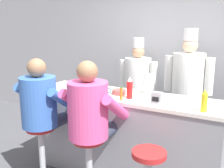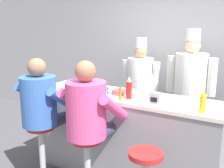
{
  "view_description": "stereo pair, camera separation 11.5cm",
  "coord_description": "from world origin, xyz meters",
  "px_view_note": "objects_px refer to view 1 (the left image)",
  "views": [
    {
      "loc": [
        1.29,
        -2.4,
        1.84
      ],
      "look_at": [
        -0.16,
        0.28,
        1.16
      ],
      "focal_mm": 42.0,
      "sensor_mm": 36.0,
      "label": 1
    },
    {
      "loc": [
        1.39,
        -2.34,
        1.84
      ],
      "look_at": [
        -0.16,
        0.28,
        1.16
      ],
      "focal_mm": 42.0,
      "sensor_mm": 36.0,
      "label": 2
    }
  ],
  "objects_px": {
    "mustard_bottle_yellow": "(204,101)",
    "cereal_bowl": "(119,92)",
    "breakfast_plate": "(95,89)",
    "coffee_mug_blue": "(105,90)",
    "napkin_dispenser_chrome": "(156,98)",
    "diner_seated_blue": "(41,105)",
    "water_pitcher_clear": "(148,84)",
    "ketchup_bottle_red": "(130,88)",
    "cook_in_whites_far": "(188,85)",
    "cook_in_whites_near": "(138,84)",
    "diner_seated_pink": "(90,113)",
    "hot_sauce_bottle_orange": "(121,94)"
  },
  "relations": [
    {
      "from": "cook_in_whites_near",
      "to": "ketchup_bottle_red",
      "type": "bearing_deg",
      "value": -71.12
    },
    {
      "from": "mustard_bottle_yellow",
      "to": "water_pitcher_clear",
      "type": "relative_size",
      "value": 0.94
    },
    {
      "from": "mustard_bottle_yellow",
      "to": "cook_in_whites_far",
      "type": "relative_size",
      "value": 0.12
    },
    {
      "from": "breakfast_plate",
      "to": "cook_in_whites_far",
      "type": "distance_m",
      "value": 1.42
    },
    {
      "from": "breakfast_plate",
      "to": "mustard_bottle_yellow",
      "type": "bearing_deg",
      "value": -8.72
    },
    {
      "from": "cereal_bowl",
      "to": "napkin_dispenser_chrome",
      "type": "bearing_deg",
      "value": -20.53
    },
    {
      "from": "water_pitcher_clear",
      "to": "coffee_mug_blue",
      "type": "height_order",
      "value": "water_pitcher_clear"
    },
    {
      "from": "water_pitcher_clear",
      "to": "cook_in_whites_far",
      "type": "distance_m",
      "value": 0.95
    },
    {
      "from": "diner_seated_blue",
      "to": "diner_seated_pink",
      "type": "bearing_deg",
      "value": 0.08
    },
    {
      "from": "cereal_bowl",
      "to": "coffee_mug_blue",
      "type": "xyz_separation_m",
      "value": [
        -0.15,
        -0.07,
        0.02
      ]
    },
    {
      "from": "diner_seated_blue",
      "to": "napkin_dispenser_chrome",
      "type": "bearing_deg",
      "value": 16.04
    },
    {
      "from": "cereal_bowl",
      "to": "cook_in_whites_far",
      "type": "xyz_separation_m",
      "value": [
        0.57,
        1.1,
        -0.07
      ]
    },
    {
      "from": "ketchup_bottle_red",
      "to": "diner_seated_pink",
      "type": "bearing_deg",
      "value": -117.69
    },
    {
      "from": "breakfast_plate",
      "to": "cook_in_whites_far",
      "type": "relative_size",
      "value": 0.14
    },
    {
      "from": "diner_seated_blue",
      "to": "mustard_bottle_yellow",
      "type": "bearing_deg",
      "value": 12.06
    },
    {
      "from": "ketchup_bottle_red",
      "to": "cook_in_whites_far",
      "type": "height_order",
      "value": "cook_in_whites_far"
    },
    {
      "from": "mustard_bottle_yellow",
      "to": "cook_in_whites_far",
      "type": "bearing_deg",
      "value": 108.65
    },
    {
      "from": "cereal_bowl",
      "to": "napkin_dispenser_chrome",
      "type": "relative_size",
      "value": 1.21
    },
    {
      "from": "breakfast_plate",
      "to": "diner_seated_blue",
      "type": "bearing_deg",
      "value": -122.22
    },
    {
      "from": "cereal_bowl",
      "to": "diner_seated_blue",
      "type": "distance_m",
      "value": 0.92
    },
    {
      "from": "hot_sauce_bottle_orange",
      "to": "diner_seated_pink",
      "type": "xyz_separation_m",
      "value": [
        -0.19,
        -0.35,
        -0.15
      ]
    },
    {
      "from": "ketchup_bottle_red",
      "to": "cereal_bowl",
      "type": "height_order",
      "value": "ketchup_bottle_red"
    },
    {
      "from": "breakfast_plate",
      "to": "cook_in_whites_near",
      "type": "xyz_separation_m",
      "value": [
        0.11,
        1.13,
        -0.15
      ]
    },
    {
      "from": "napkin_dispenser_chrome",
      "to": "cook_in_whites_near",
      "type": "height_order",
      "value": "cook_in_whites_near"
    },
    {
      "from": "cook_in_whites_far",
      "to": "diner_seated_pink",
      "type": "bearing_deg",
      "value": -110.42
    },
    {
      "from": "breakfast_plate",
      "to": "napkin_dispenser_chrome",
      "type": "bearing_deg",
      "value": -13.67
    },
    {
      "from": "napkin_dispenser_chrome",
      "to": "diner_seated_blue",
      "type": "relative_size",
      "value": 0.09
    },
    {
      "from": "ketchup_bottle_red",
      "to": "cook_in_whites_near",
      "type": "bearing_deg",
      "value": 108.88
    },
    {
      "from": "ketchup_bottle_red",
      "to": "cook_in_whites_near",
      "type": "relative_size",
      "value": 0.15
    },
    {
      "from": "mustard_bottle_yellow",
      "to": "breakfast_plate",
      "type": "distance_m",
      "value": 1.38
    },
    {
      "from": "ketchup_bottle_red",
      "to": "coffee_mug_blue",
      "type": "height_order",
      "value": "ketchup_bottle_red"
    },
    {
      "from": "mustard_bottle_yellow",
      "to": "diner_seated_pink",
      "type": "xyz_separation_m",
      "value": [
        -1.05,
        -0.37,
        -0.18
      ]
    },
    {
      "from": "hot_sauce_bottle_orange",
      "to": "napkin_dispenser_chrome",
      "type": "distance_m",
      "value": 0.4
    },
    {
      "from": "water_pitcher_clear",
      "to": "cereal_bowl",
      "type": "bearing_deg",
      "value": -144.54
    },
    {
      "from": "coffee_mug_blue",
      "to": "cook_in_whites_far",
      "type": "relative_size",
      "value": 0.07
    },
    {
      "from": "coffee_mug_blue",
      "to": "napkin_dispenser_chrome",
      "type": "height_order",
      "value": "napkin_dispenser_chrome"
    },
    {
      "from": "cook_in_whites_near",
      "to": "cook_in_whites_far",
      "type": "bearing_deg",
      "value": -3.13
    },
    {
      "from": "ketchup_bottle_red",
      "to": "coffee_mug_blue",
      "type": "distance_m",
      "value": 0.35
    },
    {
      "from": "cereal_bowl",
      "to": "cook_in_whites_far",
      "type": "relative_size",
      "value": 0.09
    },
    {
      "from": "cereal_bowl",
      "to": "cook_in_whites_near",
      "type": "bearing_deg",
      "value": 101.9
    },
    {
      "from": "water_pitcher_clear",
      "to": "napkin_dispenser_chrome",
      "type": "height_order",
      "value": "water_pitcher_clear"
    },
    {
      "from": "coffee_mug_blue",
      "to": "diner_seated_blue",
      "type": "xyz_separation_m",
      "value": [
        -0.57,
        -0.49,
        -0.13
      ]
    },
    {
      "from": "cereal_bowl",
      "to": "cook_in_whites_far",
      "type": "distance_m",
      "value": 1.24
    },
    {
      "from": "mustard_bottle_yellow",
      "to": "diner_seated_blue",
      "type": "height_order",
      "value": "diner_seated_blue"
    },
    {
      "from": "ketchup_bottle_red",
      "to": "cook_in_whites_near",
      "type": "distance_m",
      "value": 1.34
    },
    {
      "from": "napkin_dispenser_chrome",
      "to": "diner_seated_blue",
      "type": "distance_m",
      "value": 1.31
    },
    {
      "from": "mustard_bottle_yellow",
      "to": "cereal_bowl",
      "type": "distance_m",
      "value": 1.02
    },
    {
      "from": "coffee_mug_blue",
      "to": "mustard_bottle_yellow",
      "type": "bearing_deg",
      "value": -6.09
    },
    {
      "from": "napkin_dispenser_chrome",
      "to": "cook_in_whites_far",
      "type": "height_order",
      "value": "cook_in_whites_far"
    },
    {
      "from": "ketchup_bottle_red",
      "to": "mustard_bottle_yellow",
      "type": "distance_m",
      "value": 0.82
    }
  ]
}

